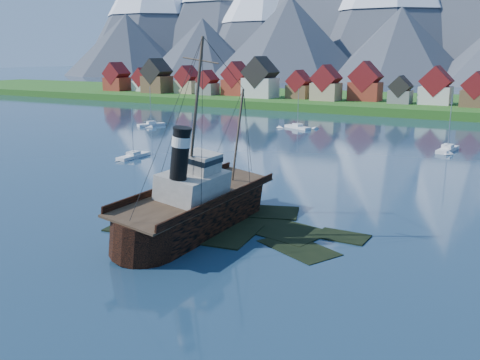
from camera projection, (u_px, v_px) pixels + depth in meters
The scene contains 10 objects.
ground at pixel (213, 228), 66.29m from camera, with size 1400.00×1400.00×0.00m, color #1B344B.
shoal at pixel (234, 229), 67.32m from camera, with size 31.71×21.24×1.14m.
shore_bank at pixel (447, 109), 209.66m from camera, with size 600.00×80.00×3.20m, color #1E4F16.
seawall at pixel (428, 119), 177.62m from camera, with size 600.00×2.50×2.00m, color #3F3D38.
town at pixel (352, 86), 208.64m from camera, with size 250.96×16.69×17.30m.
tugboat_wreck at pixel (202, 202), 66.53m from camera, with size 7.16×30.85×24.45m.
sailboat_a at pixel (134, 157), 111.30m from camera, with size 2.64×8.90×10.74m.
sailboat_b at pixel (151, 125), 160.10m from camera, with size 5.65×8.45×12.18m.
sailboat_c at pixel (298, 128), 154.64m from camera, with size 9.31×6.08×11.89m.
sailboat_d at pixel (447, 150), 118.49m from camera, with size 3.59×9.76×13.01m.
Camera 1 is at (34.39, -53.03, 21.14)m, focal length 40.00 mm.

